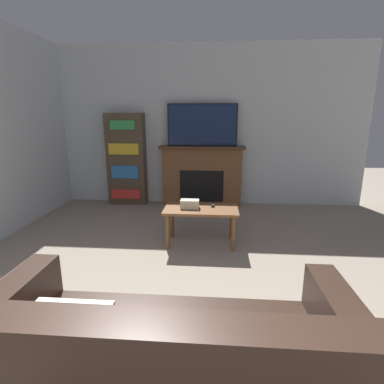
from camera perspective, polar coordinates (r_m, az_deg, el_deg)
The scene contains 8 objects.
wall_back at distance 5.31m, azimuth 1.02°, elevation 12.30°, with size 5.73×0.06×2.70m.
fireplace at distance 5.25m, azimuth 1.90°, elevation 3.16°, with size 1.47×0.28×1.03m.
tv at distance 5.14m, azimuth 1.97°, elevation 12.62°, with size 1.17×0.03×0.70m.
couch at distance 1.68m, azimuth -5.18°, elevation -32.35°, with size 1.83×0.93×0.88m.
coffee_table at distance 3.61m, azimuth 1.73°, elevation -4.20°, with size 0.88×0.48×0.45m.
tissue_box at distance 3.59m, azimuth -0.44°, elevation -2.27°, with size 0.22×0.12×0.10m.
remote_control at distance 3.69m, azimuth 3.99°, elevation -2.44°, with size 0.04×0.15×0.02m.
bookshelf at distance 5.41m, azimuth -12.36°, elevation 6.06°, with size 0.65×0.29×1.58m.
Camera 1 is at (0.32, -0.49, 1.51)m, focal length 28.00 mm.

